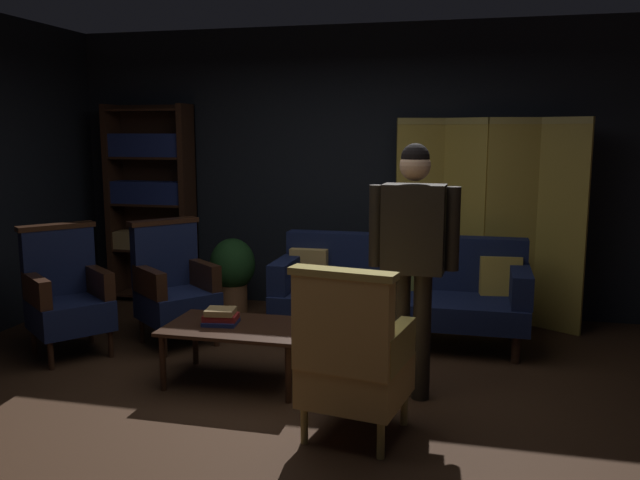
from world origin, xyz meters
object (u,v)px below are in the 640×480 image
(book_tan_leather, at_px, (221,311))
(armchair_wing_right, at_px, (174,286))
(bookshelf, at_px, (151,197))
(standing_figure, at_px, (413,248))
(book_red_leather, at_px, (221,317))
(coffee_table, at_px, (237,331))
(folding_screen, at_px, (487,219))
(book_navy_cloth, at_px, (221,322))
(armchair_wing_left, at_px, (67,294))
(armchair_gilt_accent, at_px, (352,358))
(potted_plant, at_px, (233,270))
(velvet_couch, at_px, (400,288))

(book_tan_leather, bearing_deg, armchair_wing_right, 134.58)
(book_tan_leather, bearing_deg, bookshelf, 127.99)
(standing_figure, height_order, book_red_leather, standing_figure)
(book_tan_leather, bearing_deg, coffee_table, 0.80)
(book_red_leather, bearing_deg, folding_screen, 46.78)
(book_navy_cloth, height_order, book_red_leather, book_red_leather)
(folding_screen, xyz_separation_m, armchair_wing_left, (-3.26, -1.69, -0.50))
(armchair_gilt_accent, xyz_separation_m, armchair_wing_right, (-1.80, 1.40, 0.00))
(bookshelf, relative_size, book_navy_cloth, 8.64)
(bookshelf, height_order, coffee_table, bookshelf)
(armchair_wing_left, bearing_deg, potted_plant, 60.63)
(folding_screen, height_order, armchair_wing_left, folding_screen)
(book_red_leather, bearing_deg, armchair_wing_right, 134.58)
(armchair_gilt_accent, relative_size, armchair_wing_left, 1.00)
(folding_screen, bearing_deg, armchair_wing_right, -154.27)
(book_navy_cloth, bearing_deg, book_red_leather, 0.00)
(bookshelf, xyz_separation_m, armchair_wing_left, (0.15, -1.75, -0.60))
(folding_screen, relative_size, coffee_table, 1.90)
(folding_screen, height_order, coffee_table, folding_screen)
(armchair_gilt_accent, xyz_separation_m, book_red_leather, (-1.08, 0.68, -0.02))
(velvet_couch, xyz_separation_m, standing_figure, (0.22, -1.26, 0.57))
(armchair_gilt_accent, xyz_separation_m, book_navy_cloth, (-1.08, 0.68, -0.06))
(book_red_leather, bearing_deg, potted_plant, 108.47)
(folding_screen, distance_m, velvet_couch, 1.12)
(armchair_wing_left, relative_size, book_tan_leather, 5.20)
(velvet_couch, bearing_deg, book_red_leather, -131.44)
(armchair_gilt_accent, xyz_separation_m, book_tan_leather, (-1.08, 0.68, 0.02))
(bookshelf, relative_size, potted_plant, 2.77)
(coffee_table, distance_m, standing_figure, 1.39)
(armchair_wing_right, distance_m, potted_plant, 1.04)
(armchair_wing_right, bearing_deg, bookshelf, 123.67)
(coffee_table, bearing_deg, book_navy_cloth, -179.20)
(potted_plant, bearing_deg, book_navy_cloth, -71.53)
(armchair_wing_right, bearing_deg, potted_plant, 82.85)
(velvet_couch, height_order, armchair_wing_right, armchair_wing_right)
(standing_figure, distance_m, potted_plant, 2.67)
(velvet_couch, distance_m, book_navy_cloth, 1.70)
(book_red_leather, bearing_deg, armchair_wing_left, 169.47)
(bookshelf, relative_size, book_tan_leather, 10.24)
(velvet_couch, relative_size, book_red_leather, 8.94)
(book_tan_leather, bearing_deg, potted_plant, 108.47)
(armchair_gilt_accent, height_order, armchair_wing_right, same)
(armchair_wing_right, bearing_deg, book_tan_leather, -45.42)
(bookshelf, bearing_deg, coffee_table, -49.87)
(folding_screen, distance_m, armchair_gilt_accent, 2.78)
(potted_plant, relative_size, book_tan_leather, 3.69)
(bookshelf, distance_m, velvet_couch, 2.87)
(armchair_gilt_accent, height_order, book_red_leather, armchair_gilt_accent)
(folding_screen, height_order, potted_plant, folding_screen)
(velvet_couch, xyz_separation_m, book_tan_leather, (-1.13, -1.28, 0.06))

